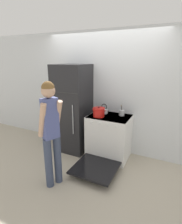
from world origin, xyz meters
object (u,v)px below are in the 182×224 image
at_px(stove_range, 108,137).
at_px(person, 51,130).
at_px(refrigerator, 73,109).
at_px(utensil_jar, 122,113).
at_px(dutch_oven_pot, 99,112).
at_px(tea_kettle, 104,111).

xyz_separation_m(stove_range, person, (-0.50, -1.16, 0.52)).
bearing_deg(refrigerator, utensil_jar, 7.83).
bearing_deg(person, utensil_jar, -5.28).
bearing_deg(dutch_oven_pot, refrigerator, 170.56).
bearing_deg(person, tea_kettle, 8.62).
height_order(stove_range, tea_kettle, tea_kettle).
xyz_separation_m(dutch_oven_pot, tea_kettle, (0.01, 0.25, -0.03)).
xyz_separation_m(dutch_oven_pot, utensil_jar, (0.39, 0.26, -0.03)).
bearing_deg(person, dutch_oven_pot, 6.28).
bearing_deg(dutch_oven_pot, stove_range, 25.12).
height_order(refrigerator, stove_range, refrigerator).
height_order(stove_range, person, person).
bearing_deg(stove_range, utensil_jar, 39.75).
relative_size(utensil_jar, person, 0.16).
xyz_separation_m(utensil_jar, person, (-0.70, -1.33, 0.01)).
height_order(utensil_jar, person, person).
bearing_deg(tea_kettle, dutch_oven_pot, -93.33).
height_order(dutch_oven_pot, utensil_jar, utensil_jar).
relative_size(refrigerator, person, 1.11).
bearing_deg(tea_kettle, refrigerator, -168.50).
relative_size(stove_range, dutch_oven_pot, 4.78).
distance_m(refrigerator, utensil_jar, 1.07).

